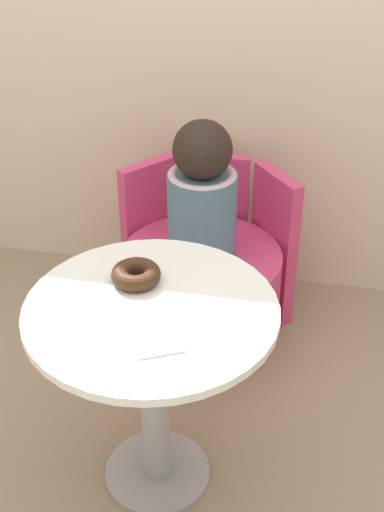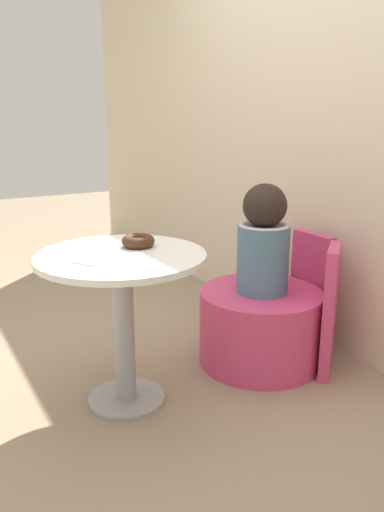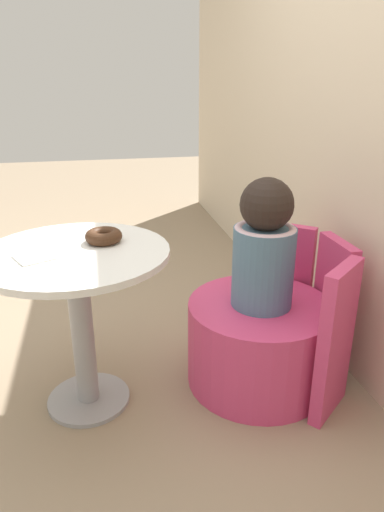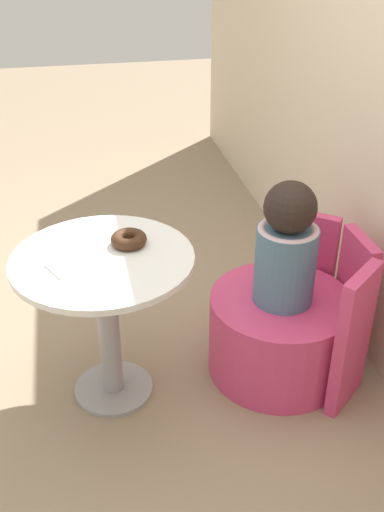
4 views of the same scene
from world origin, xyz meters
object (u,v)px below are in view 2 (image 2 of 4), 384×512
donut (138,241)px  round_table (122,292)px  tub_chair (260,326)px  child_figure (263,242)px

donut → round_table: bearing=-57.3°
donut → tub_chair: bearing=83.3°
tub_chair → donut: donut is taller
round_table → donut: 0.22m
round_table → donut: bearing=122.7°
round_table → donut: size_ratio=4.95×
round_table → tub_chair: (0.00, 0.72, -0.31)m
child_figure → donut: (-0.07, -0.61, 0.07)m
child_figure → donut: child_figure is taller
round_table → child_figure: 0.73m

